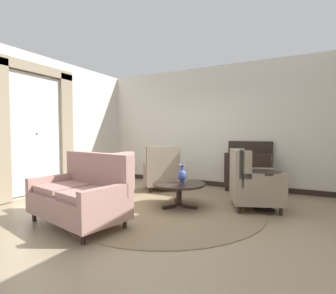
{
  "coord_description": "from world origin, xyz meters",
  "views": [
    {
      "loc": [
        2.17,
        -3.66,
        1.32
      ],
      "look_at": [
        0.04,
        0.36,
        1.1
      ],
      "focal_mm": 26.99,
      "sensor_mm": 36.0,
      "label": 1
    }
  ],
  "objects_px": {
    "porcelain_vase": "(182,175)",
    "sideboard": "(248,170)",
    "armchair_near_window": "(251,184)",
    "armchair_near_sideboard": "(161,171)",
    "coffee_table": "(179,187)",
    "side_table": "(265,187)",
    "armchair_far_left": "(110,178)",
    "settee": "(81,195)"
  },
  "relations": [
    {
      "from": "coffee_table",
      "to": "armchair_far_left",
      "type": "relative_size",
      "value": 1.0
    },
    {
      "from": "sideboard",
      "to": "side_table",
      "type": "bearing_deg",
      "value": -69.8
    },
    {
      "from": "coffee_table",
      "to": "side_table",
      "type": "height_order",
      "value": "side_table"
    },
    {
      "from": "armchair_near_sideboard",
      "to": "side_table",
      "type": "xyz_separation_m",
      "value": [
        2.38,
        -0.62,
        -0.03
      ]
    },
    {
      "from": "armchair_far_left",
      "to": "sideboard",
      "type": "xyz_separation_m",
      "value": [
        2.43,
        1.95,
        0.1
      ]
    },
    {
      "from": "side_table",
      "to": "settee",
      "type": "bearing_deg",
      "value": -140.89
    },
    {
      "from": "coffee_table",
      "to": "armchair_near_sideboard",
      "type": "relative_size",
      "value": 0.86
    },
    {
      "from": "coffee_table",
      "to": "side_table",
      "type": "distance_m",
      "value": 1.48
    },
    {
      "from": "coffee_table",
      "to": "armchair_near_window",
      "type": "xyz_separation_m",
      "value": [
        1.18,
        0.5,
        0.08
      ]
    },
    {
      "from": "coffee_table",
      "to": "sideboard",
      "type": "distance_m",
      "value": 2.09
    },
    {
      "from": "porcelain_vase",
      "to": "side_table",
      "type": "relative_size",
      "value": 0.48
    },
    {
      "from": "porcelain_vase",
      "to": "sideboard",
      "type": "distance_m",
      "value": 2.03
    },
    {
      "from": "coffee_table",
      "to": "armchair_near_sideboard",
      "type": "bearing_deg",
      "value": 132.19
    },
    {
      "from": "armchair_far_left",
      "to": "armchair_near_window",
      "type": "bearing_deg",
      "value": 101.82
    },
    {
      "from": "armchair_near_window",
      "to": "side_table",
      "type": "xyz_separation_m",
      "value": [
        0.23,
        -0.06,
        -0.03
      ]
    },
    {
      "from": "armchair_near_window",
      "to": "porcelain_vase",
      "type": "bearing_deg",
      "value": 91.09
    },
    {
      "from": "coffee_table",
      "to": "settee",
      "type": "height_order",
      "value": "settee"
    },
    {
      "from": "coffee_table",
      "to": "armchair_far_left",
      "type": "bearing_deg",
      "value": -177.8
    },
    {
      "from": "armchair_far_left",
      "to": "side_table",
      "type": "xyz_separation_m",
      "value": [
        2.96,
        0.51,
        0.01
      ]
    },
    {
      "from": "armchair_near_window",
      "to": "armchair_far_left",
      "type": "bearing_deg",
      "value": 80.78
    },
    {
      "from": "porcelain_vase",
      "to": "armchair_near_sideboard",
      "type": "relative_size",
      "value": 0.3
    },
    {
      "from": "porcelain_vase",
      "to": "armchair_near_window",
      "type": "height_order",
      "value": "armchair_near_window"
    },
    {
      "from": "armchair_near_window",
      "to": "sideboard",
      "type": "relative_size",
      "value": 0.91
    },
    {
      "from": "armchair_near_sideboard",
      "to": "sideboard",
      "type": "distance_m",
      "value": 2.02
    },
    {
      "from": "settee",
      "to": "armchair_far_left",
      "type": "distance_m",
      "value": 1.52
    },
    {
      "from": "settee",
      "to": "armchair_near_sideboard",
      "type": "xyz_separation_m",
      "value": [
        -0.05,
        2.51,
        0.02
      ]
    },
    {
      "from": "armchair_near_window",
      "to": "sideboard",
      "type": "bearing_deg",
      "value": -8.51
    },
    {
      "from": "porcelain_vase",
      "to": "armchair_near_sideboard",
      "type": "distance_m",
      "value": 1.44
    },
    {
      "from": "porcelain_vase",
      "to": "armchair_near_window",
      "type": "bearing_deg",
      "value": 21.92
    },
    {
      "from": "armchair_far_left",
      "to": "side_table",
      "type": "distance_m",
      "value": 3.0
    },
    {
      "from": "armchair_far_left",
      "to": "sideboard",
      "type": "bearing_deg",
      "value": 128.93
    },
    {
      "from": "armchair_near_sideboard",
      "to": "sideboard",
      "type": "relative_size",
      "value": 0.96
    },
    {
      "from": "porcelain_vase",
      "to": "armchair_near_window",
      "type": "xyz_separation_m",
      "value": [
        1.14,
        0.46,
        -0.14
      ]
    },
    {
      "from": "armchair_near_window",
      "to": "side_table",
      "type": "distance_m",
      "value": 0.24
    },
    {
      "from": "armchair_far_left",
      "to": "settee",
      "type": "bearing_deg",
      "value": 24.76
    },
    {
      "from": "armchair_near_window",
      "to": "armchair_far_left",
      "type": "relative_size",
      "value": 1.11
    },
    {
      "from": "armchair_near_window",
      "to": "sideboard",
      "type": "xyz_separation_m",
      "value": [
        -0.3,
        1.39,
        0.06
      ]
    },
    {
      "from": "armchair_near_sideboard",
      "to": "coffee_table",
      "type": "bearing_deg",
      "value": 92.7
    },
    {
      "from": "porcelain_vase",
      "to": "sideboard",
      "type": "relative_size",
      "value": 0.28
    },
    {
      "from": "armchair_near_window",
      "to": "side_table",
      "type": "relative_size",
      "value": 1.53
    },
    {
      "from": "coffee_table",
      "to": "porcelain_vase",
      "type": "distance_m",
      "value": 0.22
    },
    {
      "from": "armchair_far_left",
      "to": "armchair_near_sideboard",
      "type": "relative_size",
      "value": 0.85
    }
  ]
}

